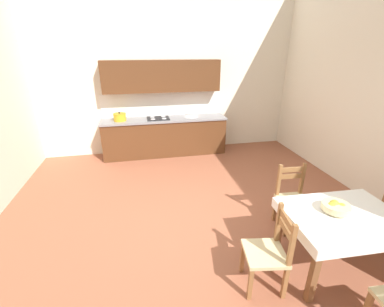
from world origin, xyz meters
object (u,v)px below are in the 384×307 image
at_px(kitchen_cabinetry, 164,120).
at_px(dining_chair_tv_side, 269,252).
at_px(fruit_bowl, 336,207).
at_px(dining_chair_kitchen_side, 293,199).
at_px(dining_table, 342,225).

xyz_separation_m(kitchen_cabinetry, dining_chair_tv_side, (0.66, -4.09, -0.41)).
relative_size(kitchen_cabinetry, fruit_bowl, 9.76).
distance_m(dining_chair_tv_side, fruit_bowl, 0.91).
distance_m(dining_chair_kitchen_side, fruit_bowl, 0.84).
height_order(dining_table, dining_chair_tv_side, dining_chair_tv_side).
bearing_deg(dining_chair_tv_side, dining_table, 3.74).
relative_size(dining_chair_kitchen_side, fruit_bowl, 3.10).
bearing_deg(fruit_bowl, kitchen_cabinetry, 110.57).
bearing_deg(dining_table, dining_chair_tv_side, -176.26).
height_order(kitchen_cabinetry, dining_table, kitchen_cabinetry).
bearing_deg(dining_table, dining_chair_kitchen_side, 94.21).
height_order(kitchen_cabinetry, fruit_bowl, kitchen_cabinetry).
bearing_deg(kitchen_cabinetry, fruit_bowl, -69.43).
bearing_deg(dining_chair_kitchen_side, kitchen_cabinetry, 114.97).
height_order(dining_chair_tv_side, dining_chair_kitchen_side, same).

